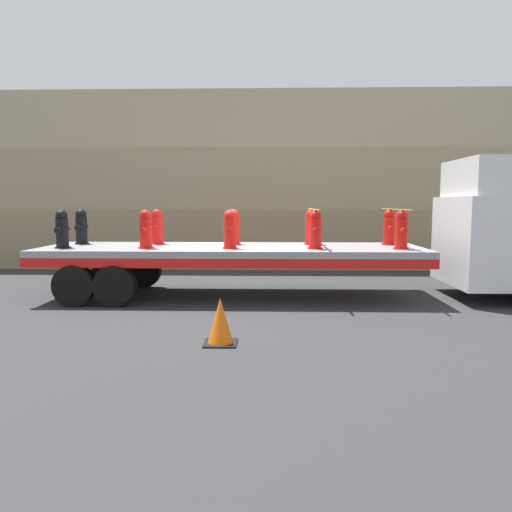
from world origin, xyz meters
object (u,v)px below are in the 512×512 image
at_px(fire_hydrant_red_near_4, 401,230).
at_px(traffic_cone, 220,321).
at_px(fire_hydrant_red_near_3, 315,230).
at_px(fire_hydrant_red_far_4, 389,228).
at_px(fire_hydrant_red_far_3, 311,227).
at_px(flatbed_trailer, 206,256).
at_px(fire_hydrant_black_near_0, 62,230).
at_px(fire_hydrant_black_far_0, 81,227).
at_px(fire_hydrant_red_near_1, 146,230).
at_px(fire_hydrant_red_far_1, 157,227).
at_px(fire_hydrant_red_far_2, 234,227).
at_px(fire_hydrant_red_near_2, 230,230).

relative_size(fire_hydrant_red_near_4, traffic_cone, 1.17).
bearing_deg(fire_hydrant_red_near_3, fire_hydrant_red_far_4, 31.21).
xyz_separation_m(fire_hydrant_red_near_4, fire_hydrant_red_far_4, (0.00, 1.11, 0.00)).
relative_size(fire_hydrant_red_far_3, traffic_cone, 1.17).
height_order(flatbed_trailer, fire_hydrant_red_far_4, fire_hydrant_red_far_4).
xyz_separation_m(fire_hydrant_red_far_3, fire_hydrant_red_near_4, (1.84, -1.11, 0.00)).
xyz_separation_m(fire_hydrant_black_near_0, fire_hydrant_red_far_4, (7.34, 1.11, 0.00)).
relative_size(fire_hydrant_black_far_0, fire_hydrant_red_near_3, 1.00).
xyz_separation_m(fire_hydrant_red_near_1, fire_hydrant_red_near_3, (3.67, 0.00, 0.00)).
bearing_deg(fire_hydrant_red_far_1, fire_hydrant_red_near_1, -90.00).
xyz_separation_m(fire_hydrant_red_far_1, fire_hydrant_red_far_3, (3.67, 0.00, 0.00)).
distance_m(fire_hydrant_red_far_3, fire_hydrant_red_near_4, 2.15).
bearing_deg(traffic_cone, fire_hydrant_black_near_0, 138.75).
relative_size(flatbed_trailer, fire_hydrant_red_near_4, 10.16).
xyz_separation_m(fire_hydrant_red_near_4, traffic_cone, (-3.55, -3.33, -1.21)).
bearing_deg(fire_hydrant_red_near_4, fire_hydrant_red_far_2, 163.14).
distance_m(flatbed_trailer, fire_hydrant_red_far_2, 1.03).
bearing_deg(fire_hydrant_red_near_2, fire_hydrant_red_far_4, 16.86).
bearing_deg(fire_hydrant_red_far_2, fire_hydrant_red_near_1, -148.79).
xyz_separation_m(fire_hydrant_red_far_2, fire_hydrant_red_far_3, (1.84, 0.00, 0.00)).
distance_m(flatbed_trailer, fire_hydrant_red_near_4, 4.34).
height_order(fire_hydrant_black_far_0, fire_hydrant_red_far_1, same).
height_order(flatbed_trailer, fire_hydrant_red_near_1, fire_hydrant_red_near_1).
bearing_deg(fire_hydrant_black_near_0, fire_hydrant_red_near_3, 0.00).
bearing_deg(fire_hydrant_red_far_4, fire_hydrant_red_near_4, -90.00).
relative_size(fire_hydrant_black_far_0, fire_hydrant_red_near_2, 1.00).
distance_m(flatbed_trailer, fire_hydrant_red_near_2, 1.03).
bearing_deg(fire_hydrant_red_near_3, fire_hydrant_red_far_3, 90.00).
bearing_deg(flatbed_trailer, fire_hydrant_red_near_1, -155.92).
xyz_separation_m(fire_hydrant_red_far_2, fire_hydrant_red_near_4, (3.67, -1.11, 0.00)).
bearing_deg(traffic_cone, fire_hydrant_red_near_1, 120.47).
distance_m(fire_hydrant_red_far_2, traffic_cone, 4.60).
relative_size(fire_hydrant_black_near_0, fire_hydrant_red_near_2, 1.00).
distance_m(fire_hydrant_black_near_0, fire_hydrant_red_far_3, 5.62).
relative_size(fire_hydrant_red_near_1, fire_hydrant_red_near_2, 1.00).
distance_m(flatbed_trailer, traffic_cone, 3.99).
height_order(fire_hydrant_red_far_1, fire_hydrant_red_far_2, same).
relative_size(fire_hydrant_red_near_2, fire_hydrant_red_far_2, 1.00).
relative_size(fire_hydrant_black_far_0, fire_hydrant_red_far_1, 1.00).
height_order(fire_hydrant_red_near_3, traffic_cone, fire_hydrant_red_near_3).
height_order(fire_hydrant_red_far_1, fire_hydrant_red_far_3, same).
bearing_deg(fire_hydrant_red_near_2, flatbed_trailer, 136.74).
bearing_deg(fire_hydrant_red_far_3, fire_hydrant_red_far_2, 180.00).
distance_m(fire_hydrant_red_near_3, traffic_cone, 3.93).
bearing_deg(flatbed_trailer, traffic_cone, -79.61).
xyz_separation_m(fire_hydrant_black_near_0, fire_hydrant_black_far_0, (0.00, 1.11, 0.00)).
distance_m(fire_hydrant_red_near_2, traffic_cone, 3.54).
xyz_separation_m(fire_hydrant_red_near_2, fire_hydrant_red_near_3, (1.84, 0.00, 0.00)).
distance_m(fire_hydrant_red_near_2, fire_hydrant_red_far_2, 1.11).
bearing_deg(traffic_cone, fire_hydrant_black_far_0, 130.51).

